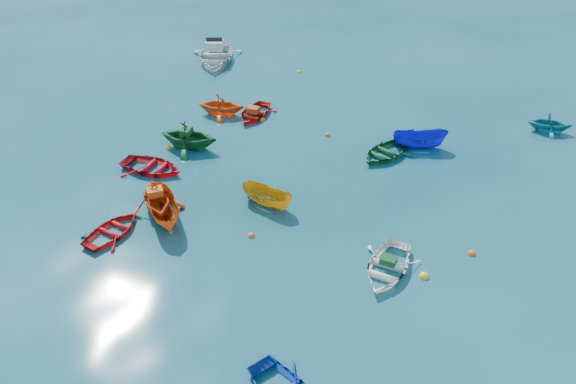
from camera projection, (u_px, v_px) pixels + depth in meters
ground at (357, 259)px, 22.53m from camera, size 160.00×160.00×0.00m
dinghy_white_near at (386, 271)px, 21.95m from camera, size 3.95×3.62×0.67m
dinghy_orange_w at (158, 209)px, 25.29m from camera, size 3.06×3.35×1.50m
sampan_yellow_mid at (267, 205)px, 25.58m from camera, size 1.92×2.83×1.02m
dinghy_green_e at (384, 156)px, 29.09m from camera, size 3.39×2.66×0.64m
dinghy_cyan_se at (547, 131)px, 31.26m from camera, size 3.02×3.05×1.21m
dinghy_red_nw at (113, 234)px, 23.84m from camera, size 3.30×2.90×0.57m
sampan_orange_n at (166, 219)px, 24.66m from camera, size 1.90×3.42×1.25m
dinghy_green_n at (190, 148)px, 29.78m from camera, size 4.03×4.06×1.62m
dinghy_red_ne at (254, 116)px, 32.76m from camera, size 3.62×3.38×0.61m
sampan_blue_far at (419, 147)px, 29.82m from camera, size 2.98×2.54×1.11m
dinghy_red_far at (152, 171)px, 27.93m from camera, size 3.74×3.96×0.67m
dinghy_orange_far at (222, 114)px, 32.94m from camera, size 3.58×3.56×1.43m
motorboat_white at (216, 61)px, 39.70m from camera, size 5.69×6.09×1.63m
tarp_green_a at (388, 260)px, 21.75m from camera, size 0.71×0.76×0.30m
tarp_orange_a at (155, 192)px, 24.81m from camera, size 0.78×0.66×0.33m
tarp_green_b at (186, 131)px, 29.24m from camera, size 0.83×0.81×0.32m
tarp_orange_b at (253, 110)px, 32.42m from camera, size 0.79×0.84×0.32m
buoy_ye_a at (424, 277)px, 21.70m from camera, size 0.39×0.39×0.39m
buoy_or_b at (472, 254)px, 22.79m from camera, size 0.33×0.33×0.33m
buoy_or_c at (251, 236)px, 23.72m from camera, size 0.31×0.31×0.31m
buoy_ye_c at (168, 148)px, 29.73m from camera, size 0.31×0.31×0.31m
buoy_or_d at (327, 136)px, 30.86m from camera, size 0.32×0.32×0.32m
buoy_ye_d at (169, 202)px, 25.74m from camera, size 0.34×0.34×0.34m
buoy_or_e at (262, 120)px, 32.34m from camera, size 0.36×0.36×0.36m
buoy_ye_e at (299, 72)px, 38.06m from camera, size 0.32×0.32×0.32m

